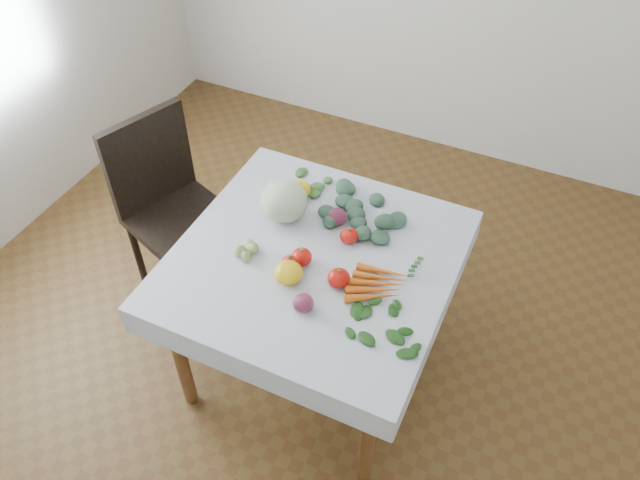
{
  "coord_description": "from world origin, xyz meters",
  "views": [
    {
      "loc": [
        0.76,
        -1.58,
        2.63
      ],
      "look_at": [
        0.01,
        0.04,
        0.82
      ],
      "focal_mm": 35.0,
      "sensor_mm": 36.0,
      "label": 1
    }
  ],
  "objects_px": {
    "chair": "(168,198)",
    "cabbage": "(284,201)",
    "carrot_bunch": "(377,284)",
    "heirloom_back": "(300,189)",
    "table": "(314,273)"
  },
  "relations": [
    {
      "from": "table",
      "to": "chair",
      "type": "xyz_separation_m",
      "value": [
        -0.91,
        0.21,
        -0.08
      ]
    },
    {
      "from": "cabbage",
      "to": "carrot_bunch",
      "type": "relative_size",
      "value": 0.82
    },
    {
      "from": "chair",
      "to": "table",
      "type": "bearing_deg",
      "value": -12.9
    },
    {
      "from": "table",
      "to": "chair",
      "type": "height_order",
      "value": "chair"
    },
    {
      "from": "chair",
      "to": "heirloom_back",
      "type": "bearing_deg",
      "value": 9.34
    },
    {
      "from": "carrot_bunch",
      "to": "chair",
      "type": "bearing_deg",
      "value": 168.31
    },
    {
      "from": "table",
      "to": "heirloom_back",
      "type": "bearing_deg",
      "value": 125.1
    },
    {
      "from": "table",
      "to": "heirloom_back",
      "type": "xyz_separation_m",
      "value": [
        -0.22,
        0.32,
        0.14
      ]
    },
    {
      "from": "chair",
      "to": "cabbage",
      "type": "relative_size",
      "value": 4.9
    },
    {
      "from": "table",
      "to": "cabbage",
      "type": "distance_m",
      "value": 0.34
    },
    {
      "from": "chair",
      "to": "heirloom_back",
      "type": "xyz_separation_m",
      "value": [
        0.68,
        0.11,
        0.22
      ]
    },
    {
      "from": "heirloom_back",
      "to": "carrot_bunch",
      "type": "xyz_separation_m",
      "value": [
        0.52,
        -0.36,
        -0.02
      ]
    },
    {
      "from": "chair",
      "to": "cabbage",
      "type": "distance_m",
      "value": 0.74
    },
    {
      "from": "table",
      "to": "carrot_bunch",
      "type": "height_order",
      "value": "carrot_bunch"
    },
    {
      "from": "chair",
      "to": "cabbage",
      "type": "height_order",
      "value": "chair"
    }
  ]
}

